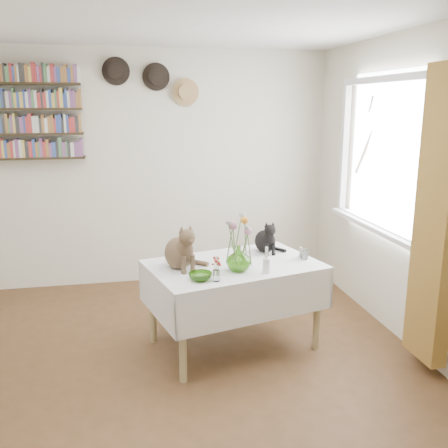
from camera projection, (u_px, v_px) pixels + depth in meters
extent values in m
cube|color=brown|center=(166.00, 390.00, 3.48)|extent=(4.04, 4.54, 0.04)
cube|color=silver|center=(144.00, 169.00, 5.35)|extent=(4.04, 0.04, 2.54)
cube|color=silver|center=(248.00, 440.00, 1.03)|extent=(4.04, 0.04, 2.54)
cube|color=silver|center=(443.00, 201.00, 3.58)|extent=(0.04, 4.54, 2.54)
cube|color=white|center=(383.00, 155.00, 4.28)|extent=(0.01, 1.40, 1.20)
cube|color=white|center=(389.00, 79.00, 4.13)|extent=(0.06, 1.52, 0.06)
cube|color=white|center=(378.00, 226.00, 4.42)|extent=(0.06, 1.52, 0.06)
cube|color=white|center=(434.00, 165.00, 3.58)|extent=(0.06, 0.06, 1.20)
cube|color=white|center=(346.00, 148.00, 4.97)|extent=(0.06, 0.06, 1.20)
cube|color=white|center=(375.00, 227.00, 4.42)|extent=(0.12, 1.50, 0.04)
cube|color=brown|center=(437.00, 219.00, 3.47)|extent=(0.12, 0.38, 2.10)
cube|color=white|center=(234.00, 267.00, 3.94)|extent=(1.47, 1.14, 0.06)
cylinder|color=tan|center=(183.00, 340.00, 3.48)|extent=(0.06, 0.06, 0.64)
cylinder|color=tan|center=(317.00, 311.00, 3.97)|extent=(0.06, 0.06, 0.64)
cylinder|color=tan|center=(152.00, 306.00, 4.08)|extent=(0.06, 0.06, 0.64)
cylinder|color=tan|center=(273.00, 284.00, 4.56)|extent=(0.06, 0.06, 0.64)
imported|color=#73B93A|center=(239.00, 258.00, 3.74)|extent=(0.22, 0.22, 0.20)
imported|color=#73B93A|center=(200.00, 276.00, 3.56)|extent=(0.21, 0.21, 0.05)
imported|color=white|center=(304.00, 254.00, 4.03)|extent=(0.11, 0.11, 0.08)
cylinder|color=white|center=(266.00, 266.00, 3.71)|extent=(0.06, 0.06, 0.11)
cylinder|color=white|center=(267.00, 253.00, 3.68)|extent=(0.02, 0.02, 0.09)
cylinder|color=white|center=(216.00, 276.00, 3.54)|extent=(0.05, 0.05, 0.08)
cone|color=white|center=(301.00, 253.00, 4.10)|extent=(0.05, 0.05, 0.07)
sphere|color=beige|center=(301.00, 248.00, 4.09)|extent=(0.03, 0.03, 0.03)
cylinder|color=#4C7233|center=(234.00, 245.00, 3.72)|extent=(0.01, 0.01, 0.30)
sphere|color=#C3809D|center=(235.00, 226.00, 3.69)|extent=(0.07, 0.07, 0.07)
cylinder|color=#4C7233|center=(244.00, 248.00, 3.71)|extent=(0.01, 0.01, 0.26)
sphere|color=#C3809D|center=(245.00, 231.00, 3.68)|extent=(0.06, 0.06, 0.06)
cylinder|color=#4C7233|center=(246.00, 241.00, 3.76)|extent=(0.01, 0.01, 0.34)
sphere|color=orange|center=(246.00, 219.00, 3.72)|extent=(0.06, 0.06, 0.06)
cylinder|color=#4C7233|center=(230.00, 244.00, 3.75)|extent=(0.01, 0.01, 0.31)
sphere|color=orange|center=(230.00, 224.00, 3.71)|extent=(0.05, 0.05, 0.05)
cylinder|color=#4C7233|center=(237.00, 239.00, 3.76)|extent=(0.01, 0.01, 0.37)
sphere|color=#999E93|center=(237.00, 215.00, 3.72)|extent=(0.04, 0.04, 0.04)
cylinder|color=#4C7233|center=(233.00, 245.00, 3.68)|extent=(0.01, 0.01, 0.33)
sphere|color=#999E93|center=(233.00, 223.00, 3.64)|extent=(0.04, 0.04, 0.04)
cylinder|color=#4C7233|center=(249.00, 247.00, 3.70)|extent=(0.01, 0.01, 0.29)
sphere|color=#999E93|center=(249.00, 228.00, 3.66)|extent=(0.04, 0.04, 0.04)
cube|color=#2E2413|center=(34.00, 158.00, 5.00)|extent=(1.00, 0.16, 0.02)
cube|color=#2E2413|center=(31.00, 134.00, 4.94)|extent=(1.00, 0.16, 0.02)
cube|color=#2E2413|center=(29.00, 109.00, 4.89)|extent=(1.00, 0.16, 0.02)
cube|color=#2E2413|center=(27.00, 84.00, 4.83)|extent=(1.00, 0.16, 0.02)
cylinder|color=black|center=(116.00, 71.00, 5.01)|extent=(0.28, 0.02, 0.28)
cylinder|color=black|center=(116.00, 71.00, 4.98)|extent=(0.16, 0.08, 0.16)
cylinder|color=black|center=(156.00, 77.00, 5.10)|extent=(0.28, 0.02, 0.28)
cylinder|color=black|center=(156.00, 77.00, 5.06)|extent=(0.16, 0.08, 0.16)
cylinder|color=#A57E4F|center=(185.00, 92.00, 5.20)|extent=(0.28, 0.02, 0.28)
cylinder|color=#A57E4F|center=(186.00, 92.00, 5.16)|extent=(0.16, 0.08, 0.16)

